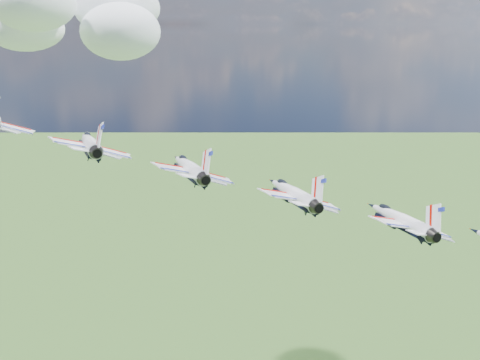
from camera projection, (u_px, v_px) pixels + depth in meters
cloud_far at (80, 19)px, 244.76m from camera, size 64.35×50.56×25.28m
jet_1 at (90, 143)px, 70.47m from camera, size 12.34×14.99×6.32m
jet_2 at (189, 167)px, 69.16m from camera, size 12.34×14.99×6.32m
jet_3 at (292, 193)px, 67.85m from camera, size 12.34×14.99×6.32m
jet_4 at (399, 219)px, 66.54m from camera, size 12.34×14.99×6.32m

